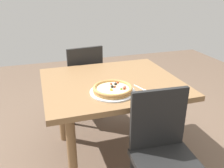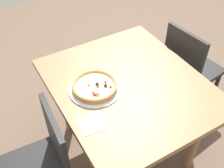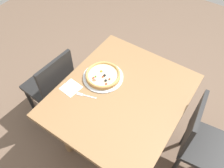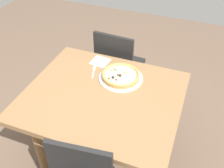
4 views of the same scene
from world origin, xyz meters
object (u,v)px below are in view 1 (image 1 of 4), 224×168
at_px(chair_far, 164,153).
at_px(napkin, 151,97).
at_px(plate, 113,92).
at_px(fork, 142,89).
at_px(dining_table, 111,92).
at_px(chair_near, 83,80).
at_px(pizza, 113,89).

distance_m(chair_far, napkin, 0.41).
relative_size(chair_far, plate, 2.55).
bearing_deg(fork, plate, -109.89).
bearing_deg(napkin, dining_table, -64.55).
xyz_separation_m(chair_near, chair_far, (-0.25, 1.40, 0.00)).
bearing_deg(chair_far, napkin, -95.11).
height_order(chair_near, fork, chair_near).
xyz_separation_m(dining_table, plate, (0.06, 0.22, 0.11)).
distance_m(dining_table, plate, 0.26).
relative_size(chair_far, fork, 5.38).
height_order(plate, napkin, plate).
bearing_deg(chair_near, napkin, -81.37).
distance_m(dining_table, pizza, 0.27).
bearing_deg(dining_table, plate, 74.93).
xyz_separation_m(chair_far, fork, (-0.05, -0.46, 0.24)).
relative_size(chair_near, pizza, 2.94).
bearing_deg(chair_far, fork, -92.03).
height_order(fork, napkin, fork).
bearing_deg(fork, chair_near, 179.97).
height_order(chair_near, pizza, chair_near).
bearing_deg(plate, napkin, 147.39).
distance_m(dining_table, napkin, 0.43).
xyz_separation_m(pizza, fork, (-0.23, 0.01, -0.03)).
height_order(pizza, napkin, pizza).
bearing_deg(fork, pizza, -109.93).
height_order(chair_far, plate, chair_far).
bearing_deg(plate, dining_table, -105.07).
bearing_deg(fork, dining_table, -160.45).
bearing_deg(napkin, fork, -88.54).
distance_m(fork, napkin, 0.14).
xyz_separation_m(fork, napkin, (-0.00, 0.14, -0.00)).
bearing_deg(napkin, chair_near, -74.69).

